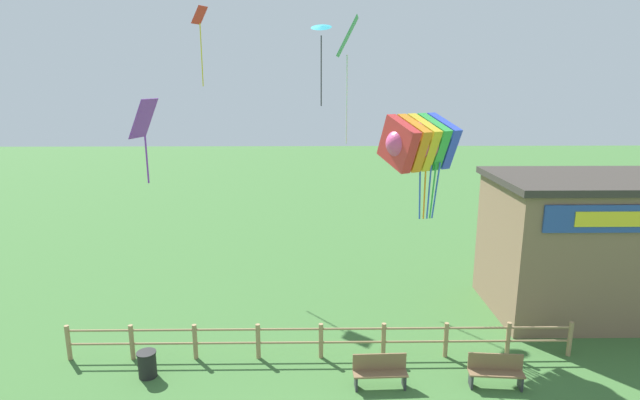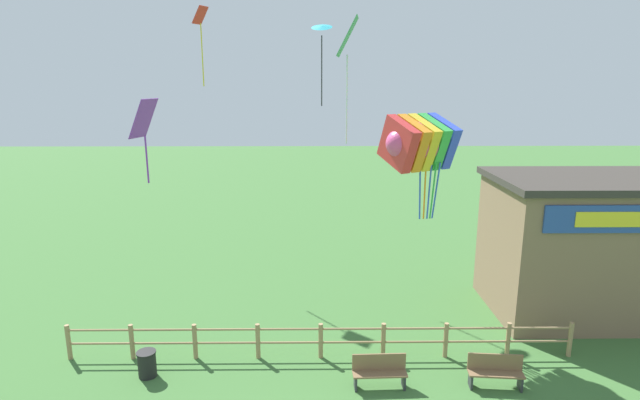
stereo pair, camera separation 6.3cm
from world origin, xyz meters
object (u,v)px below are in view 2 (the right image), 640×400
at_px(park_bench_near_fence, 379,371).
at_px(kite_cyan_delta, 322,32).
at_px(seaside_building, 602,245).
at_px(kite_red_diamond, 201,31).
at_px(park_bench_by_building, 495,371).
at_px(kite_purple_streamer, 144,124).
at_px(trash_bin, 147,364).
at_px(kite_green_diamond, 347,50).
at_px(kite_rainbow_parafoil, 419,142).

distance_m(park_bench_near_fence, kite_cyan_delta, 13.44).
relative_size(seaside_building, kite_red_diamond, 2.38).
distance_m(park_bench_by_building, kite_red_diamond, 17.66).
relative_size(kite_purple_streamer, kite_red_diamond, 0.71).
height_order(trash_bin, kite_cyan_delta, kite_cyan_delta).
distance_m(kite_purple_streamer, kite_green_diamond, 6.73).
distance_m(seaside_building, kite_red_diamond, 18.31).
relative_size(park_bench_by_building, trash_bin, 1.98).
bearing_deg(seaside_building, kite_cyan_delta, 157.48).
bearing_deg(kite_red_diamond, park_bench_near_fence, -57.20).
xyz_separation_m(trash_bin, kite_rainbow_parafoil, (8.30, 3.22, 6.05)).
xyz_separation_m(kite_purple_streamer, kite_red_diamond, (-0.15, 8.74, 3.36)).
xyz_separation_m(seaside_building, trash_bin, (-15.39, -4.20, -2.18)).
bearing_deg(kite_cyan_delta, park_bench_by_building, -62.31).
relative_size(kite_rainbow_parafoil, kite_green_diamond, 0.86).
bearing_deg(park_bench_by_building, kite_green_diamond, 133.13).
bearing_deg(kite_red_diamond, kite_purple_streamer, -89.03).
bearing_deg(kite_green_diamond, trash_bin, -148.53).
xyz_separation_m(kite_purple_streamer, kite_cyan_delta, (5.11, 7.26, 3.16)).
height_order(kite_purple_streamer, kite_red_diamond, kite_red_diamond).
bearing_deg(park_bench_by_building, kite_red_diamond, 133.56).
height_order(kite_rainbow_parafoil, kite_cyan_delta, kite_cyan_delta).
distance_m(seaside_building, park_bench_by_building, 7.57).
xyz_separation_m(park_bench_by_building, kite_green_diamond, (-3.99, 4.26, 8.87)).
height_order(park_bench_near_fence, kite_cyan_delta, kite_cyan_delta).
bearing_deg(park_bench_near_fence, kite_purple_streamer, 165.17).
bearing_deg(kite_purple_streamer, seaside_building, 11.19).
height_order(kite_rainbow_parafoil, kite_red_diamond, kite_red_diamond).
relative_size(trash_bin, kite_cyan_delta, 0.23).
height_order(park_bench_by_building, kite_green_diamond, kite_green_diamond).
height_order(park_bench_near_fence, park_bench_by_building, same).
bearing_deg(seaside_building, trash_bin, -164.74).
distance_m(trash_bin, kite_purple_streamer, 6.91).
bearing_deg(kite_cyan_delta, kite_red_diamond, 164.31).
distance_m(kite_red_diamond, kite_green_diamond, 8.77).
xyz_separation_m(park_bench_near_fence, trash_bin, (-6.68, 0.58, -0.10)).
bearing_deg(kite_red_diamond, seaside_building, -20.26).
xyz_separation_m(kite_cyan_delta, kite_red_diamond, (-5.26, 1.48, 0.20)).
bearing_deg(trash_bin, kite_red_diamond, 90.43).
bearing_deg(kite_purple_streamer, kite_rainbow_parafoil, 13.98).
bearing_deg(kite_cyan_delta, seaside_building, -22.52).
relative_size(seaside_building, kite_rainbow_parafoil, 2.31).
distance_m(kite_cyan_delta, kite_green_diamond, 4.95).
bearing_deg(trash_bin, park_bench_near_fence, -4.97).
xyz_separation_m(trash_bin, kite_purple_streamer, (0.07, 1.17, 6.81)).
distance_m(park_bench_by_building, kite_rainbow_parafoil, 7.26).
bearing_deg(kite_rainbow_parafoil, kite_cyan_delta, 120.87).
relative_size(seaside_building, park_bench_near_fence, 5.27).
relative_size(trash_bin, kite_purple_streamer, 0.33).
bearing_deg(kite_cyan_delta, kite_purple_streamer, -125.16).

